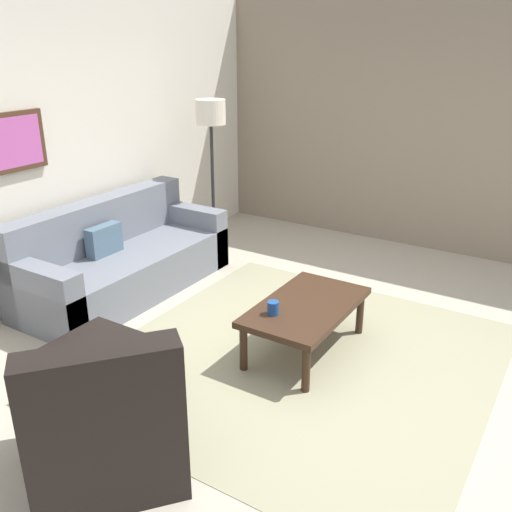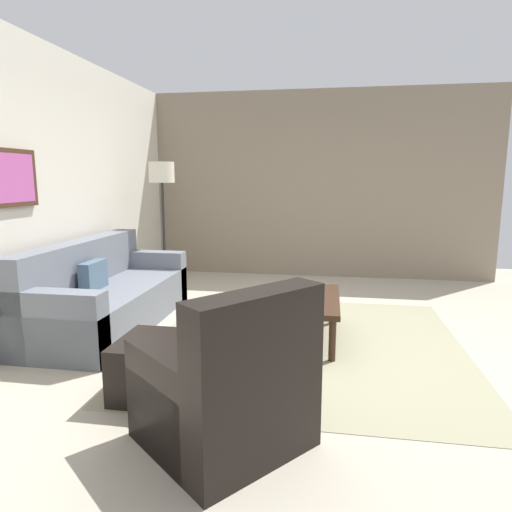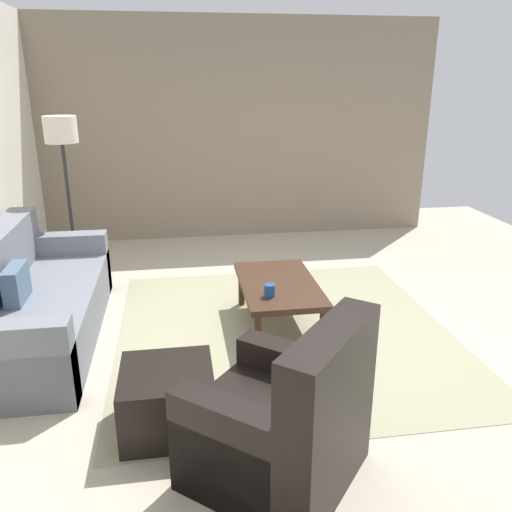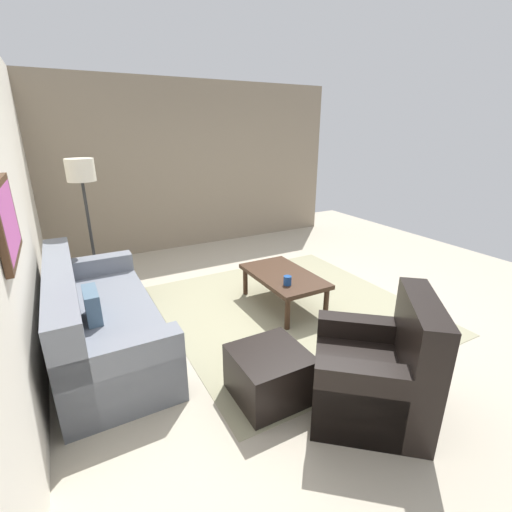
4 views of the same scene
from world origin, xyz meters
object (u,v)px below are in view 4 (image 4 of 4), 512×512
ottoman (270,374)px  coffee_table (283,278)px  lamp_standing (83,185)px  couch_main (95,323)px  armchair_leather (380,376)px  cup (287,280)px  framed_artwork (7,220)px

ottoman → coffee_table: (1.26, -0.94, 0.16)m
coffee_table → lamp_standing: bearing=53.4°
couch_main → armchair_leather: 2.57m
cup → framed_artwork: bearing=99.4°
lamp_standing → cup: bearing=-133.6°
couch_main → ottoman: 1.75m
coffee_table → cup: (-0.28, 0.13, 0.10)m
couch_main → ottoman: (-1.33, -1.14, -0.10)m
couch_main → armchair_leather: armchair_leather is taller
couch_main → armchair_leather: bearing=-136.5°
couch_main → ottoman: size_ratio=3.88×
cup → couch_main: bearing=79.9°
cup → ottoman: bearing=140.5°
cup → lamp_standing: 2.64m
ottoman → coffee_table: size_ratio=0.51×
lamp_standing → framed_artwork: 2.17m
framed_artwork → coffee_table: bearing=-74.8°
ottoman → cup: bearing=-39.5°
ottoman → cup: size_ratio=5.50×
framed_artwork → cup: bearing=-80.6°
coffee_table → lamp_standing: lamp_standing is taller
cup → framed_artwork: (-0.39, 2.35, 1.05)m
armchair_leather → ottoman: armchair_leather is taller
armchair_leather → lamp_standing: lamp_standing is taller
coffee_table → ottoman: bearing=143.3°
lamp_standing → framed_artwork: bearing=164.9°
armchair_leather → couch_main: bearing=43.5°
couch_main → lamp_standing: lamp_standing is taller
couch_main → lamp_standing: bearing=-6.6°
couch_main → framed_artwork: size_ratio=2.86×
couch_main → coffee_table: 2.08m
couch_main → ottoman: couch_main is taller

